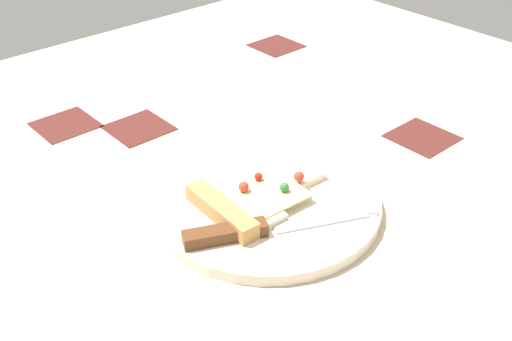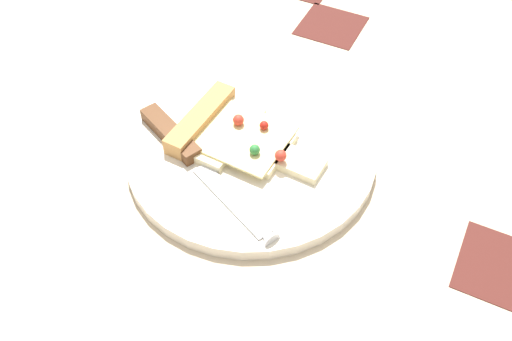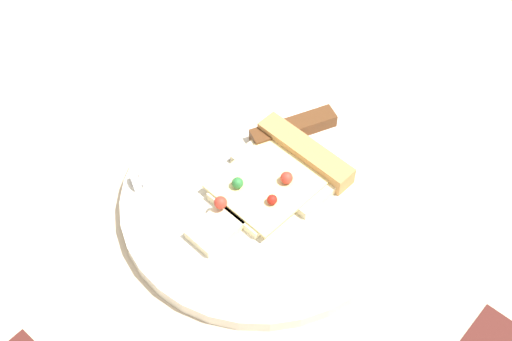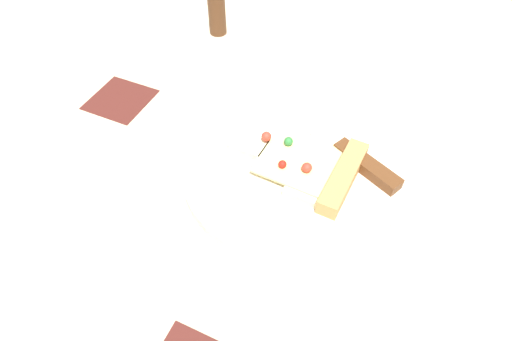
% 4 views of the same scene
% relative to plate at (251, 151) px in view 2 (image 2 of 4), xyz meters
% --- Properties ---
extents(ground_plane, '(1.36, 1.36, 0.03)m').
position_rel_plate_xyz_m(ground_plane, '(-0.02, 0.09, -0.02)').
color(ground_plane, '#C6B293').
rests_on(ground_plane, ground).
extents(plate, '(0.30, 0.30, 0.02)m').
position_rel_plate_xyz_m(plate, '(0.00, 0.00, 0.00)').
color(plate, silver).
rests_on(plate, ground_plane).
extents(pizza_slice, '(0.12, 0.18, 0.03)m').
position_rel_plate_xyz_m(pizza_slice, '(-0.00, -0.03, 0.02)').
color(pizza_slice, beige).
rests_on(pizza_slice, plate).
extents(knife, '(0.12, 0.23, 0.02)m').
position_rel_plate_xyz_m(knife, '(0.05, -0.05, 0.01)').
color(knife, silver).
rests_on(knife, plate).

